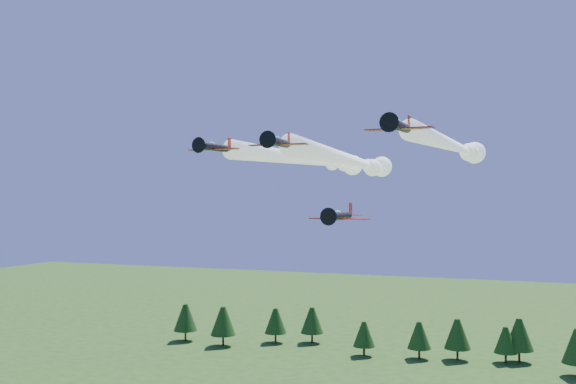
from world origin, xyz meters
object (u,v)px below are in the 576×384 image
(plane_left, at_px, (314,161))
(plane_right, at_px, (455,147))
(plane_lead, at_px, (353,161))
(plane_slot, at_px, (340,216))

(plane_left, height_order, plane_right, plane_right)
(plane_lead, bearing_deg, plane_slot, -82.79)
(plane_left, relative_size, plane_right, 0.99)
(plane_left, relative_size, plane_slot, 5.88)
(plane_right, height_order, plane_slot, plane_right)
(plane_right, relative_size, plane_slot, 5.96)
(plane_left, height_order, plane_slot, plane_left)
(plane_left, bearing_deg, plane_slot, -55.59)
(plane_lead, distance_m, plane_left, 8.09)
(plane_right, bearing_deg, plane_left, -176.18)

